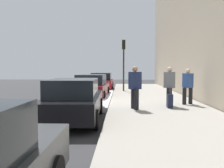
{
  "coord_description": "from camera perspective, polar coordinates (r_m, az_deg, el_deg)",
  "views": [
    {
      "loc": [
        -13.35,
        -1.54,
        1.87
      ],
      "look_at": [
        1.43,
        -1.01,
        0.93
      ],
      "focal_mm": 38.82,
      "sensor_mm": 36.0,
      "label": 1
    }
  ],
  "objects": [
    {
      "name": "pedestrian_blue_coat",
      "position": [
        12.23,
        17.4,
        -0.3
      ],
      "size": [
        0.55,
        0.53,
        1.72
      ],
      "color": "black",
      "rests_on": "sidewalk"
    },
    {
      "name": "pedestrian_grey_coat",
      "position": [
        11.39,
        13.37,
        -0.29
      ],
      "size": [
        0.57,
        0.56,
        1.81
      ],
      "color": "black",
      "rests_on": "sidewalk"
    },
    {
      "name": "parked_car_black",
      "position": [
        8.74,
        -8.98,
        -3.74
      ],
      "size": [
        4.45,
        2.01,
        1.51
      ],
      "color": "black",
      "rests_on": "ground"
    },
    {
      "name": "parked_car_red",
      "position": [
        21.05,
        -2.41,
        0.6
      ],
      "size": [
        4.78,
        1.91,
        1.51
      ],
      "color": "black",
      "rests_on": "ground"
    },
    {
      "name": "traffic_light_pole",
      "position": [
        18.61,
        2.76,
        6.54
      ],
      "size": [
        0.35,
        0.26,
        3.9
      ],
      "color": "#2D2D19",
      "rests_on": "sidewalk"
    },
    {
      "name": "ground_plane",
      "position": [
        13.57,
        -4.48,
        -4.31
      ],
      "size": [
        56.0,
        56.0,
        0.0
      ],
      "primitive_type": "plane",
      "color": "#333335"
    },
    {
      "name": "snow_bank_curb",
      "position": [
        14.71,
        -1.22,
        -3.25
      ],
      "size": [
        8.88,
        0.56,
        0.22
      ],
      "primitive_type": "cube",
      "color": "white",
      "rests_on": "ground"
    },
    {
      "name": "sidewalk",
      "position": [
        13.59,
        9.52,
        -4.02
      ],
      "size": [
        28.0,
        4.6,
        0.15
      ],
      "primitive_type": "cube",
      "color": "#A39E93",
      "rests_on": "ground"
    },
    {
      "name": "rolling_suitcase",
      "position": [
        10.94,
        13.48,
        -3.91
      ],
      "size": [
        0.34,
        0.22,
        0.96
      ],
      "color": "#191E38",
      "rests_on": "sidewalk"
    },
    {
      "name": "lane_stripe_centre",
      "position": [
        14.29,
        -17.36,
        -4.04
      ],
      "size": [
        28.0,
        0.14,
        0.01
      ],
      "primitive_type": "cube",
      "color": "gold",
      "rests_on": "ground"
    },
    {
      "name": "parked_car_maroon",
      "position": [
        15.11,
        -4.74,
        -0.61
      ],
      "size": [
        4.67,
        2.01,
        1.51
      ],
      "color": "black",
      "rests_on": "ground"
    },
    {
      "name": "pedestrian_navy_coat",
      "position": [
        10.3,
        5.42,
        -0.55
      ],
      "size": [
        0.59,
        0.56,
        1.83
      ],
      "color": "black",
      "rests_on": "sidewalk"
    }
  ]
}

